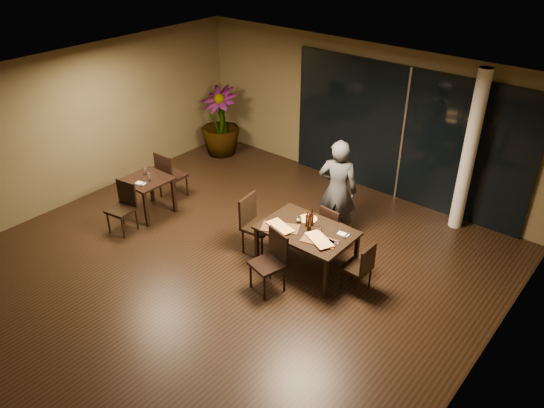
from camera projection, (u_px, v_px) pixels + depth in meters
The scene contains 32 objects.
ground at pixel (229, 266), 8.89m from camera, with size 8.00×8.00×0.00m, color black.
wall_back at pixel (362, 116), 10.85m from camera, with size 8.00×0.10×3.00m, color brown.
wall_left at pixel (76, 126), 10.37m from camera, with size 0.10×8.00×3.00m, color brown.
wall_right at pixel (488, 297), 5.91m from camera, with size 0.10×8.00×3.00m, color brown.
ceiling at pixel (220, 92), 7.38m from camera, with size 8.00×8.00×0.04m, color silver.
window_panel at pixel (404, 136), 10.31m from camera, with size 5.00×0.06×2.70m, color black.
column at pixel (469, 153), 9.26m from camera, with size 0.24×0.24×3.00m, color silver.
main_table at pixel (307, 233), 8.54m from camera, with size 1.50×1.00×0.75m.
side_table at pixel (147, 185), 10.10m from camera, with size 0.80×0.80×0.75m.
chair_main_far at pixel (332, 227), 9.07m from camera, with size 0.44×0.44×0.86m.
chair_main_near at pixel (272, 258), 8.15m from camera, with size 0.57×0.57×1.00m.
chair_main_left at pixel (254, 221), 9.04m from camera, with size 0.53×0.53×1.03m.
chair_main_right at pixel (361, 266), 8.12m from camera, with size 0.40×0.40×0.85m.
chair_side_far at pixel (169, 173), 10.63m from camera, with size 0.48×0.48×1.02m.
chair_side_near at pixel (124, 204), 9.65m from camera, with size 0.50×0.50×0.95m.
diner at pixel (337, 190), 9.24m from camera, with size 0.64×0.43×1.88m, color #2B2D2F.
potted_plant at pixel (220, 122), 12.43m from camera, with size 0.89×0.89×1.63m, color #1B521B.
pizza_board_left at pixel (280, 228), 8.53m from camera, with size 0.60×0.30×0.01m, color #402914.
pizza_board_right at pixel (319, 241), 8.20m from camera, with size 0.55×0.28×0.01m, color #432815.
oblong_pizza_left at pixel (280, 227), 8.52m from camera, with size 0.48×0.22×0.02m, color maroon, non-canonical shape.
oblong_pizza_right at pixel (319, 240), 8.19m from camera, with size 0.50×0.23×0.02m, color #691009, non-canonical shape.
round_pizza at pixel (308, 219), 8.76m from camera, with size 0.29×0.29×0.01m, color red.
bottle_a at pixel (307, 219), 8.52m from camera, with size 0.06×0.06×0.27m, color black, non-canonical shape.
bottle_b at pixel (309, 222), 8.41m from camera, with size 0.07×0.07×0.31m, color black, non-canonical shape.
bottle_c at pixel (312, 217), 8.53m from camera, with size 0.07×0.07×0.32m, color black, non-canonical shape.
tumbler_left at pixel (299, 220), 8.66m from camera, with size 0.09×0.09×0.10m, color white.
tumbler_right at pixel (319, 229), 8.42m from camera, with size 0.08×0.08×0.09m, color white.
napkin_near at pixel (332, 243), 8.16m from camera, with size 0.18×0.10×0.01m, color white.
napkin_far at pixel (343, 234), 8.36m from camera, with size 0.18×0.10×0.01m, color white.
wine_glass_a at pixel (145, 170), 10.14m from camera, with size 0.08×0.08×0.18m, color white, non-canonical shape.
wine_glass_b at pixel (149, 177), 9.93m from camera, with size 0.07×0.07×0.16m, color white, non-canonical shape.
side_napkin at pixel (141, 183), 9.86m from camera, with size 0.18×0.11×0.01m, color silver.
Camera 1 is at (5.11, -5.08, 5.35)m, focal length 35.00 mm.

